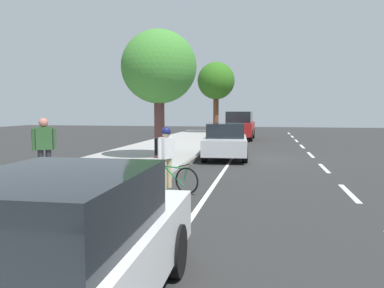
{
  "coord_description": "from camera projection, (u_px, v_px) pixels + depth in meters",
  "views": [
    {
      "loc": [
        -0.68,
        16.36,
        2.08
      ],
      "look_at": [
        1.22,
        6.49,
        1.19
      ],
      "focal_mm": 35.72,
      "sensor_mm": 36.0,
      "label": 1
    }
  ],
  "objects": [
    {
      "name": "sidewalk",
      "position": [
        148.0,
        155.0,
        17.15
      ],
      "size": [
        4.44,
        39.95,
        0.16
      ],
      "primitive_type": "cube",
      "color": "#989894",
      "rests_on": "ground"
    },
    {
      "name": "bicycle_at_curb",
      "position": [
        169.0,
        178.0,
        9.74
      ],
      "size": [
        1.62,
        0.7,
        0.73
      ],
      "color": "black",
      "rests_on": "ground"
    },
    {
      "name": "ground",
      "position": [
        249.0,
        159.0,
        16.32
      ],
      "size": [
        63.93,
        63.93,
        0.0
      ],
      "primitive_type": "plane",
      "color": "#2B2B2B"
    },
    {
      "name": "cyclist_with_backpack",
      "position": [
        165.0,
        151.0,
        10.18
      ],
      "size": [
        0.52,
        0.56,
        1.64
      ],
      "color": "#C6B284",
      "rests_on": "ground"
    },
    {
      "name": "lane_stripe_centre",
      "position": [
        316.0,
        161.0,
        15.77
      ],
      "size": [
        0.14,
        40.0,
        0.01
      ],
      "color": "white",
      "rests_on": "ground"
    },
    {
      "name": "pedestrian_on_phone",
      "position": [
        44.0,
        145.0,
        10.28
      ],
      "size": [
        0.55,
        0.39,
        1.72
      ],
      "color": "black",
      "rests_on": "sidewalk"
    },
    {
      "name": "street_tree_mid_block",
      "position": [
        159.0,
        68.0,
        15.15
      ],
      "size": [
        2.99,
        2.99,
        5.1
      ],
      "color": "brown",
      "rests_on": "sidewalk"
    },
    {
      "name": "fire_hydrant",
      "position": [
        211.0,
        135.0,
        23.42
      ],
      "size": [
        0.22,
        0.22,
        0.84
      ],
      "color": "red",
      "rests_on": "sidewalk"
    },
    {
      "name": "parked_sedan_silver_second",
      "position": [
        226.0,
        141.0,
        16.53
      ],
      "size": [
        2.07,
        4.51,
        1.52
      ],
      "color": "#B7BABF",
      "rests_on": "ground"
    },
    {
      "name": "parked_suv_red_nearest",
      "position": [
        240.0,
        125.0,
        27.04
      ],
      "size": [
        2.02,
        4.73,
        1.99
      ],
      "color": "maroon",
      "rests_on": "ground"
    },
    {
      "name": "parked_sedan_white_mid",
      "position": [
        58.0,
        254.0,
        3.53
      ],
      "size": [
        1.92,
        4.44,
        1.52
      ],
      "color": "white",
      "rests_on": "ground"
    },
    {
      "name": "street_tree_near_cyclist",
      "position": [
        216.0,
        81.0,
        32.54
      ],
      "size": [
        3.16,
        3.16,
        6.01
      ],
      "color": "brown",
      "rests_on": "sidewalk"
    },
    {
      "name": "lane_stripe_bike_edge",
      "position": [
        232.0,
        159.0,
        16.45
      ],
      "size": [
        0.12,
        39.95,
        0.01
      ],
      "primitive_type": "cube",
      "color": "white",
      "rests_on": "ground"
    },
    {
      "name": "curb_edge",
      "position": [
        199.0,
        156.0,
        16.72
      ],
      "size": [
        0.16,
        39.95,
        0.16
      ],
      "primitive_type": "cube",
      "color": "gray",
      "rests_on": "ground"
    }
  ]
}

